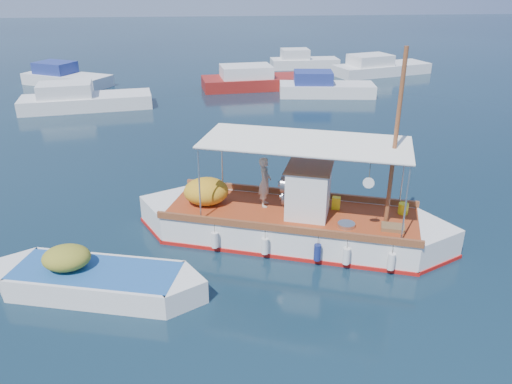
{
  "coord_description": "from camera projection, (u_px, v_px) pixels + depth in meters",
  "views": [
    {
      "loc": [
        -2.57,
        -13.23,
        7.76
      ],
      "look_at": [
        -1.37,
        0.0,
        1.79
      ],
      "focal_mm": 35.0,
      "sensor_mm": 36.0,
      "label": 1
    }
  ],
  "objects": [
    {
      "name": "dinghy",
      "position": [
        95.0,
        282.0,
        12.99
      ],
      "size": [
        5.79,
        2.71,
        1.46
      ],
      "rotation": [
        0.0,
        0.0,
        -0.25
      ],
      "color": "white",
      "rests_on": "ground"
    },
    {
      "name": "bg_boat_far_n",
      "position": [
        303.0,
        62.0,
        42.14
      ],
      "size": [
        5.69,
        2.16,
        1.8
      ],
      "rotation": [
        0.0,
        0.0,
        0.03
      ],
      "color": "silver",
      "rests_on": "ground"
    },
    {
      "name": "bg_boat_e",
      "position": [
        379.0,
        68.0,
        39.64
      ],
      "size": [
        8.19,
        4.82,
        1.8
      ],
      "rotation": [
        0.0,
        0.0,
        0.31
      ],
      "color": "silver",
      "rests_on": "ground"
    },
    {
      "name": "bg_boat_ne",
      "position": [
        324.0,
        88.0,
        33.04
      ],
      "size": [
        6.41,
        2.9,
        1.8
      ],
      "rotation": [
        0.0,
        0.0,
        -0.12
      ],
      "color": "silver",
      "rests_on": "ground"
    },
    {
      "name": "bg_boat_n",
      "position": [
        260.0,
        81.0,
        35.17
      ],
      "size": [
        8.93,
        3.73,
        1.8
      ],
      "rotation": [
        0.0,
        0.0,
        0.11
      ],
      "color": "maroon",
      "rests_on": "ground"
    },
    {
      "name": "bg_boat_far_w",
      "position": [
        65.0,
        78.0,
        36.06
      ],
      "size": [
        6.83,
        5.09,
        1.8
      ],
      "rotation": [
        0.0,
        0.0,
        -0.49
      ],
      "color": "silver",
      "rests_on": "ground"
    },
    {
      "name": "fishing_caique",
      "position": [
        289.0,
        223.0,
        15.48
      ],
      "size": [
        9.58,
        4.97,
        6.16
      ],
      "rotation": [
        0.0,
        0.0,
        -0.33
      ],
      "color": "white",
      "rests_on": "ground"
    },
    {
      "name": "bg_boat_nw",
      "position": [
        83.0,
        101.0,
        29.95
      ],
      "size": [
        7.87,
        3.57,
        1.8
      ],
      "rotation": [
        0.0,
        0.0,
        0.16
      ],
      "color": "silver",
      "rests_on": "ground"
    },
    {
      "name": "ground",
      "position": [
        300.0,
        243.0,
        15.41
      ],
      "size": [
        160.0,
        160.0,
        0.0
      ],
      "primitive_type": "plane",
      "color": "black",
      "rests_on": "ground"
    }
  ]
}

